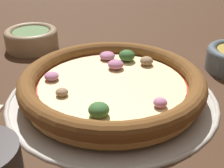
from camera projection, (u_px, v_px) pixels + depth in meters
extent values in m
plane|color=#3D2616|center=(112.00, 98.00, 0.52)|extent=(3.00, 3.00, 0.00)
cylinder|color=#B7B2A8|center=(112.00, 97.00, 0.52)|extent=(0.34, 0.34, 0.00)
torus|color=#B7B2A8|center=(112.00, 96.00, 0.52)|extent=(0.35, 0.35, 0.01)
cylinder|color=tan|center=(112.00, 90.00, 0.51)|extent=(0.28, 0.28, 0.02)
torus|color=brown|center=(112.00, 81.00, 0.51)|extent=(0.30, 0.30, 0.03)
cylinder|color=#B7381E|center=(112.00, 84.00, 0.51)|extent=(0.25, 0.25, 0.00)
cylinder|color=beige|center=(112.00, 83.00, 0.51)|extent=(0.24, 0.24, 0.00)
ellipsoid|color=#33602D|center=(127.00, 56.00, 0.58)|extent=(0.04, 0.04, 0.02)
ellipsoid|color=#8E7051|center=(62.00, 92.00, 0.47)|extent=(0.02, 0.02, 0.01)
ellipsoid|color=#B26B93|center=(116.00, 64.00, 0.55)|extent=(0.04, 0.04, 0.02)
ellipsoid|color=#8E7051|center=(147.00, 61.00, 0.57)|extent=(0.03, 0.03, 0.02)
ellipsoid|color=#B26B93|center=(160.00, 103.00, 0.44)|extent=(0.02, 0.02, 0.01)
ellipsoid|color=#B26B93|center=(107.00, 56.00, 0.59)|extent=(0.03, 0.03, 0.01)
ellipsoid|color=#33602D|center=(99.00, 110.00, 0.42)|extent=(0.04, 0.04, 0.02)
ellipsoid|color=#B26B93|center=(52.00, 76.00, 0.51)|extent=(0.03, 0.03, 0.01)
cylinder|color=#9E8466|center=(32.00, 40.00, 0.71)|extent=(0.12, 0.12, 0.04)
torus|color=#9E8466|center=(31.00, 33.00, 0.70)|extent=(0.12, 0.12, 0.02)
cylinder|color=#4C6B3D|center=(31.00, 32.00, 0.70)|extent=(0.08, 0.08, 0.00)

